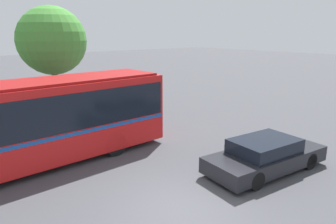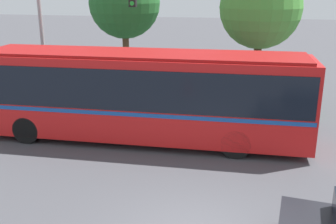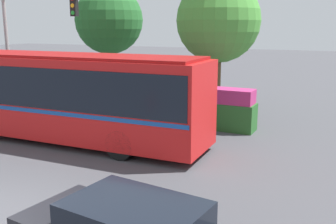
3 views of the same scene
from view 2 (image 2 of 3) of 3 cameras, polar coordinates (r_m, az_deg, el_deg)
city_bus at (r=14.45m, az=-3.87°, el=3.03°), size 12.15×3.06×3.29m
traffic_light_pole at (r=18.07m, az=-13.85°, el=12.49°), size 5.69×0.24×6.09m
flowering_hedge at (r=18.35m, az=7.30°, el=2.80°), size 8.45×1.01×1.75m
street_tree_left at (r=23.61m, az=-6.30°, el=15.36°), size 4.09×4.09×6.70m
street_tree_centre at (r=20.34m, az=13.21°, el=14.41°), size 4.00×4.00×6.55m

